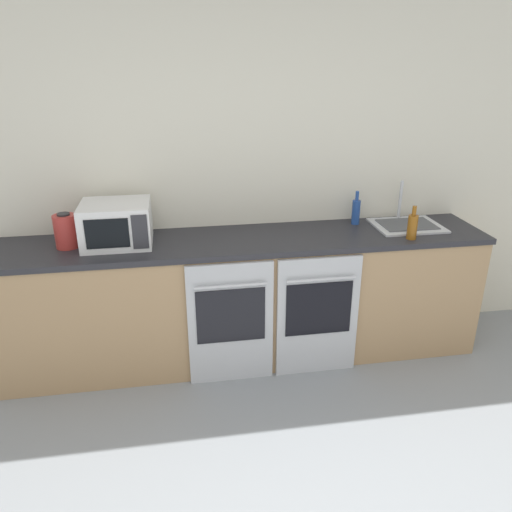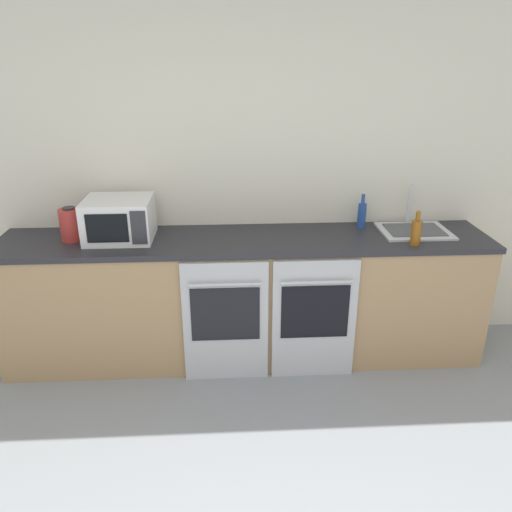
{
  "view_description": "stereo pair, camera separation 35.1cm",
  "coord_description": "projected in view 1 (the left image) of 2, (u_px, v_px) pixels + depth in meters",
  "views": [
    {
      "loc": [
        -0.45,
        -1.02,
        2.12
      ],
      "look_at": [
        0.08,
        2.18,
        0.79
      ],
      "focal_mm": 35.0,
      "sensor_mm": 36.0,
      "label": 1
    },
    {
      "loc": [
        -0.11,
        -1.06,
        2.12
      ],
      "look_at": [
        0.08,
        2.18,
        0.79
      ],
      "focal_mm": 35.0,
      "sensor_mm": 36.0,
      "label": 2
    }
  ],
  "objects": [
    {
      "name": "counter_back",
      "position": [
        245.0,
        298.0,
        3.62
      ],
      "size": [
        3.41,
        0.61,
        0.93
      ],
      "color": "tan",
      "rests_on": "ground_plane"
    },
    {
      "name": "bottle_amber",
      "position": [
        412.0,
        226.0,
        3.4
      ],
      "size": [
        0.07,
        0.07,
        0.23
      ],
      "color": "#8C5114",
      "rests_on": "counter_back"
    },
    {
      "name": "oven_left",
      "position": [
        231.0,
        323.0,
        3.32
      ],
      "size": [
        0.57,
        0.06,
        0.88
      ],
      "color": "#B7BABF",
      "rests_on": "ground_plane"
    },
    {
      "name": "microwave",
      "position": [
        117.0,
        224.0,
        3.29
      ],
      "size": [
        0.45,
        0.39,
        0.28
      ],
      "color": "silver",
      "rests_on": "counter_back"
    },
    {
      "name": "sink",
      "position": [
        407.0,
        224.0,
        3.67
      ],
      "size": [
        0.49,
        0.39,
        0.31
      ],
      "color": "silver",
      "rests_on": "counter_back"
    },
    {
      "name": "kettle",
      "position": [
        66.0,
        231.0,
        3.25
      ],
      "size": [
        0.15,
        0.15,
        0.23
      ],
      "color": "#B2332D",
      "rests_on": "counter_back"
    },
    {
      "name": "bottle_blue",
      "position": [
        356.0,
        211.0,
        3.7
      ],
      "size": [
        0.06,
        0.06,
        0.25
      ],
      "color": "#234793",
      "rests_on": "counter_back"
    },
    {
      "name": "oven_right",
      "position": [
        318.0,
        316.0,
        3.41
      ],
      "size": [
        0.57,
        0.06,
        0.88
      ],
      "color": "#B7BABF",
      "rests_on": "ground_plane"
    },
    {
      "name": "wall_back",
      "position": [
        238.0,
        175.0,
        3.6
      ],
      "size": [
        10.0,
        0.06,
        2.6
      ],
      "color": "silver",
      "rests_on": "ground_plane"
    }
  ]
}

